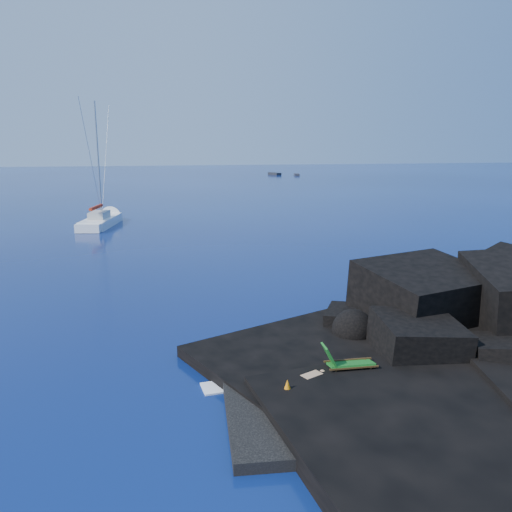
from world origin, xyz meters
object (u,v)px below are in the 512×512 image
Objects in this scene: sunbather at (312,377)px; distant_boat_a at (275,175)px; distant_boat_b at (297,176)px; sailboat at (101,226)px; marker_cone at (287,388)px; deck_chair at (351,357)px.

sunbather is 127.63m from distant_boat_a.
distant_boat_a is 6.85m from distant_boat_b.
distant_boat_a is 1.23× the size of distant_boat_b.
marker_cone is at bearing -65.96° from sailboat.
marker_cone is (-2.62, -1.04, -0.33)m from deck_chair.
marker_cone is 128.63m from distant_boat_a.
sailboat reaches higher than distant_boat_a.
deck_chair is 126.98m from distant_boat_a.
sunbather is 1.33m from marker_cone.
deck_chair reaches higher than distant_boat_b.
distant_boat_a is at bearing 52.07° from sunbather.
sunbather is 124.70m from distant_boat_b.
sunbather is 0.49× the size of distant_boat_b.
sailboat is at bearing 109.25° from deck_chair.
sailboat is at bearing 80.28° from sunbather.
sailboat reaches higher than marker_cone.
deck_chair is (11.05, -38.67, 0.98)m from sailboat.
marker_cone is 125.75m from distant_boat_b.
distant_boat_a is at bearing 79.45° from deck_chair.
deck_chair is at bearing -95.04° from distant_boat_b.
sailboat reaches higher than deck_chair.
deck_chair is 0.93× the size of sunbather.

